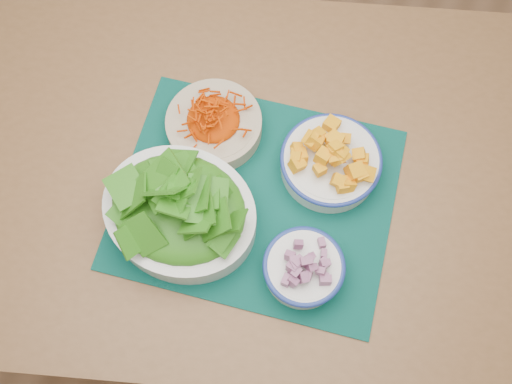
% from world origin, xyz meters
% --- Properties ---
extents(ground, '(4.00, 4.00, 0.00)m').
position_xyz_m(ground, '(0.00, 0.00, 0.00)').
color(ground, '#A3734E').
rests_on(ground, ground).
extents(table, '(1.42, 1.13, 0.75)m').
position_xyz_m(table, '(0.24, -0.28, 0.66)').
color(table, brown).
rests_on(table, ground).
extents(placemat, '(0.56, 0.47, 0.00)m').
position_xyz_m(placemat, '(0.29, -0.34, 0.75)').
color(placemat, '#022D28').
rests_on(placemat, table).
extents(carrot_bowl, '(0.23, 0.23, 0.07)m').
position_xyz_m(carrot_bowl, '(0.16, -0.23, 0.79)').
color(carrot_bowl, '#BBA98B').
rests_on(carrot_bowl, placemat).
extents(squash_bowl, '(0.25, 0.25, 0.10)m').
position_xyz_m(squash_bowl, '(0.40, -0.23, 0.80)').
color(squash_bowl, silver).
rests_on(squash_bowl, placemat).
extents(lettuce_bowl, '(0.31, 0.27, 0.13)m').
position_xyz_m(lettuce_bowl, '(0.17, -0.42, 0.81)').
color(lettuce_bowl, silver).
rests_on(lettuce_bowl, placemat).
extents(onion_bowl, '(0.16, 0.16, 0.07)m').
position_xyz_m(onion_bowl, '(0.42, -0.44, 0.79)').
color(onion_bowl, white).
rests_on(onion_bowl, placemat).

